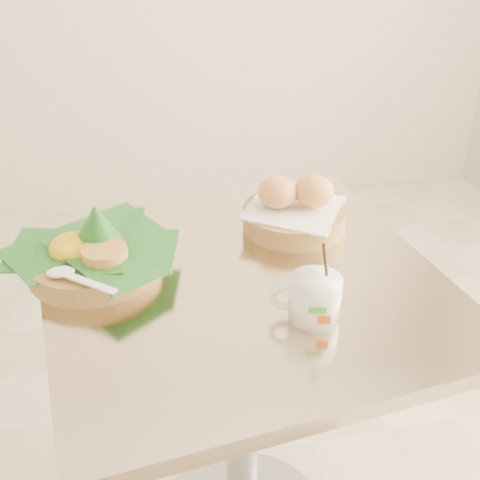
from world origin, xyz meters
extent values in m
cylinder|color=gray|center=(0.20, 0.00, 0.37)|extent=(0.07, 0.07, 0.69)
cube|color=beige|center=(0.20, 0.00, 0.73)|extent=(0.78, 0.78, 0.03)
cylinder|color=#A07C44|center=(-0.06, 0.07, 0.77)|extent=(0.24, 0.24, 0.04)
cone|color=#18571A|center=(-0.05, 0.08, 0.84)|extent=(0.10, 0.13, 0.12)
ellipsoid|color=yellow|center=(-0.09, 0.09, 0.79)|extent=(0.09, 0.09, 0.05)
cylinder|color=#CC9347|center=(-0.04, 0.04, 0.81)|extent=(0.08, 0.08, 0.02)
cylinder|color=#A07C44|center=(0.34, 0.16, 0.77)|extent=(0.21, 0.21, 0.04)
cube|color=white|center=(0.34, 0.16, 0.79)|extent=(0.25, 0.25, 0.01)
ellipsoid|color=orange|center=(0.31, 0.17, 0.83)|extent=(0.08, 0.08, 0.06)
ellipsoid|color=orange|center=(0.38, 0.16, 0.83)|extent=(0.08, 0.08, 0.06)
cylinder|color=white|center=(0.29, -0.14, 0.79)|extent=(0.08, 0.08, 0.07)
torus|color=white|center=(0.25, -0.13, 0.79)|extent=(0.05, 0.02, 0.05)
cylinder|color=#482A14|center=(0.29, -0.14, 0.82)|extent=(0.08, 0.08, 0.01)
cylinder|color=black|center=(0.31, -0.14, 0.84)|extent=(0.03, 0.04, 0.11)
cube|color=green|center=(0.28, -0.18, 0.79)|extent=(0.03, 0.01, 0.01)
cube|color=orange|center=(0.29, -0.18, 0.78)|extent=(0.02, 0.01, 0.02)
camera|label=1|loc=(0.01, -0.89, 1.36)|focal=45.00mm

